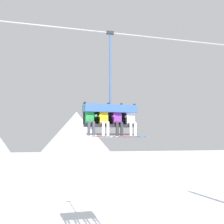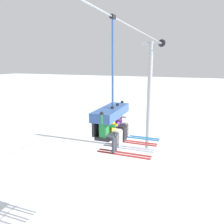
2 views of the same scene
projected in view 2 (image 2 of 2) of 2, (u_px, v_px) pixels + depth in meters
lift_tower_far at (149, 96)px, 17.81m from camera, size 0.36×1.88×9.05m
lift_cable at (132, 27)px, 8.76m from camera, size 19.23×0.05×0.05m
chairlift_chair at (111, 115)px, 7.48m from camera, size 2.03×0.74×4.10m
skier_green at (108, 131)px, 6.74m from camera, size 0.48×1.70×1.34m
skier_yellow at (114, 126)px, 7.23m from camera, size 0.48×1.70×1.34m
skier_purple at (119, 122)px, 7.72m from camera, size 0.48×1.70×1.34m
skier_white at (124, 119)px, 8.21m from camera, size 0.48×1.70×1.34m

